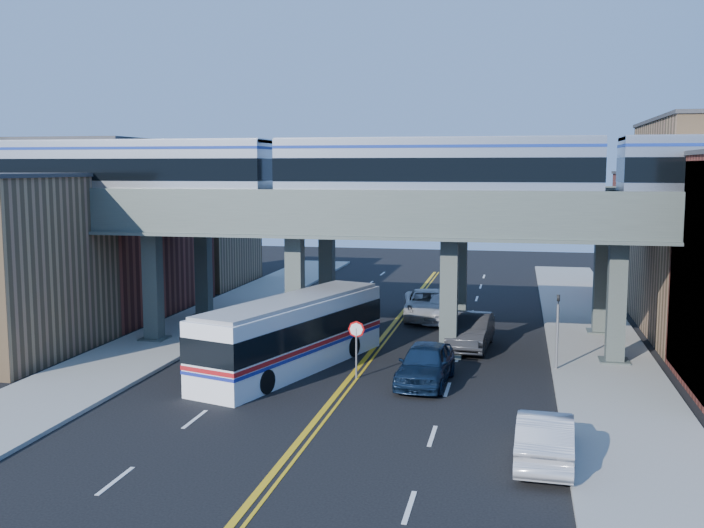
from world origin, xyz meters
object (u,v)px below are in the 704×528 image
(transit_train, at_px, (435,170))
(car_parked_curb, at_px, (545,437))
(stop_sign, at_px, (356,340))
(car_lane_a, at_px, (425,364))
(car_lane_d, at_px, (443,307))
(traffic_signal, at_px, (558,323))
(car_lane_b, at_px, (471,331))
(car_lane_c, at_px, (427,304))
(transit_bus, at_px, (293,334))

(transit_train, relative_size, car_parked_curb, 9.68)
(stop_sign, bearing_deg, car_lane_a, -5.01)
(car_lane_a, xyz_separation_m, car_lane_d, (-0.59, 14.68, -0.09))
(stop_sign, height_order, car_parked_curb, stop_sign)
(transit_train, bearing_deg, traffic_signal, -18.55)
(car_lane_b, bearing_deg, car_lane_d, 110.46)
(car_lane_c, xyz_separation_m, car_parked_curb, (6.51, -23.58, -0.05))
(traffic_signal, xyz_separation_m, transit_bus, (-12.16, -2.01, -0.64))
(stop_sign, bearing_deg, car_lane_d, 79.88)
(stop_sign, bearing_deg, car_lane_b, 56.29)
(car_lane_d, bearing_deg, car_parked_curb, -76.76)
(transit_train, bearing_deg, car_lane_c, 98.28)
(car_lane_c, relative_size, car_parked_curb, 1.25)
(transit_bus, bearing_deg, car_lane_d, -6.18)
(stop_sign, bearing_deg, car_parked_curb, -47.38)
(traffic_signal, bearing_deg, car_lane_c, 121.92)
(transit_bus, height_order, car_parked_curb, transit_bus)
(transit_bus, bearing_deg, stop_sign, -89.56)
(car_lane_c, distance_m, car_parked_curb, 24.46)
(stop_sign, relative_size, car_lane_d, 0.47)
(stop_sign, height_order, car_lane_a, stop_sign)
(stop_sign, xyz_separation_m, car_lane_a, (3.16, -0.28, -0.86))
(traffic_signal, bearing_deg, transit_train, 161.45)
(car_lane_c, height_order, car_lane_d, car_lane_c)
(car_lane_a, bearing_deg, transit_train, 95.87)
(car_lane_c, relative_size, car_lane_d, 1.13)
(car_lane_d, bearing_deg, car_lane_c, 156.00)
(stop_sign, distance_m, car_lane_c, 14.98)
(traffic_signal, height_order, car_parked_curb, traffic_signal)
(traffic_signal, bearing_deg, car_lane_d, 119.03)
(traffic_signal, xyz_separation_m, car_lane_d, (-6.33, 11.40, -1.49))
(car_lane_d, bearing_deg, car_lane_a, -87.71)
(transit_train, distance_m, car_lane_d, 12.70)
(stop_sign, xyz_separation_m, traffic_signal, (8.90, 3.00, 0.54))
(transit_train, relative_size, car_lane_b, 8.81)
(car_lane_d, bearing_deg, car_lane_b, -73.87)
(stop_sign, height_order, transit_bus, transit_bus)
(transit_train, distance_m, car_parked_curb, 16.90)
(car_lane_a, xyz_separation_m, car_lane_c, (-1.66, 15.16, -0.02))
(transit_train, bearing_deg, stop_sign, -120.44)
(transit_train, distance_m, car_lane_a, 9.95)
(car_lane_a, bearing_deg, stop_sign, 178.47)
(car_lane_a, height_order, car_lane_c, car_lane_a)
(traffic_signal, relative_size, car_lane_c, 0.65)
(car_lane_a, distance_m, car_lane_b, 7.48)
(stop_sign, relative_size, car_parked_curb, 0.52)
(car_lane_d, bearing_deg, traffic_signal, -60.97)
(car_lane_a, relative_size, car_lane_d, 0.95)
(car_lane_b, bearing_deg, traffic_signal, -39.59)
(car_lane_a, bearing_deg, car_lane_d, 95.78)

